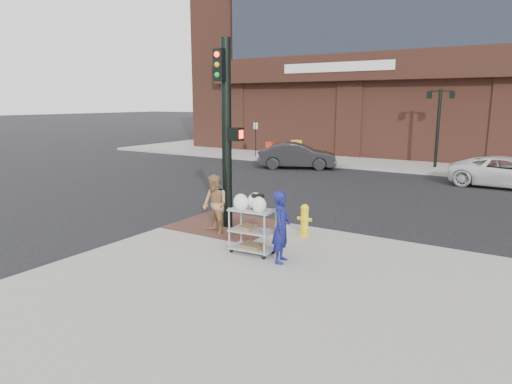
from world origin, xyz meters
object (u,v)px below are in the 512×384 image
Objects in this scene: lamp_post at (438,120)px; minivan_white at (509,172)px; pedestrian_tan at (215,204)px; sedan_dark at (297,156)px; utility_cart at (252,227)px; traffic_signal_pole at (227,129)px; fire_hydrant at (305,220)px; woman_blue at (281,227)px.

lamp_post is 5.49m from minivan_white.
sedan_dark is at bearing 128.61° from pedestrian_tan.
minivan_white is 13.79m from utility_cart.
traffic_signal_pole is 1.21× the size of sedan_dark.
pedestrian_tan is at bearing -153.43° from fire_hydrant.
fire_hydrant is at bearing -1.83° from woman_blue.
lamp_post is at bearing 46.81° from minivan_white.
woman_blue is 2.71m from pedestrian_tan.
pedestrian_tan reaches higher than utility_cart.
woman_blue is 1.13× the size of utility_cart.
lamp_post is 0.97× the size of sedan_dark.
pedestrian_tan is 2.35m from fire_hydrant.
traffic_signal_pole is 12.69m from sedan_dark.
lamp_post is at bearing 102.36° from pedestrian_tan.
fire_hydrant is at bearing -176.98° from sedan_dark.
pedestrian_tan is (-2.52, 1.00, -0.01)m from woman_blue.
lamp_post is 16.99m from woman_blue.
lamp_post reaches higher than sedan_dark.
lamp_post is 0.87× the size of minivan_white.
fire_hydrant is (0.39, 1.89, -0.21)m from utility_cart.
lamp_post is 16.87m from utility_cart.
pedestrian_tan is at bearing 54.21° from woman_blue.
woman_blue is 13.70m from minivan_white.
woman_blue is 1.01× the size of pedestrian_tan.
sedan_dark is 9.99m from minivan_white.
sedan_dark is at bearing 11.58° from woman_blue.
sedan_dark is (-4.00, 12.55, -0.24)m from pedestrian_tan.
utility_cart is 1.94m from fire_hydrant.
woman_blue is at bearing 167.65° from minivan_white.
traffic_signal_pole is 3.11m from utility_cart.
woman_blue is 0.34× the size of minivan_white.
pedestrian_tan is (-2.40, -15.90, -1.70)m from lamp_post.
fire_hydrant is (2.16, 0.37, -2.26)m from traffic_signal_pole.
lamp_post reaches higher than fire_hydrant.
fire_hydrant is at bearing 47.50° from pedestrian_tan.
lamp_post is 2.60× the size of pedestrian_tan.
minivan_white is (5.99, 12.25, -0.28)m from pedestrian_tan.
utility_cart is (-4.30, -13.10, 0.14)m from minivan_white.
utility_cart is at bearing -92.41° from lamp_post.
traffic_signal_pole is 3.15m from fire_hydrant.
traffic_signal_pole is 13.25m from minivan_white.
fire_hydrant is at bearing -91.23° from lamp_post.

